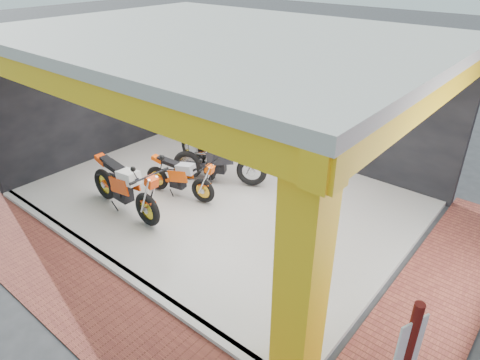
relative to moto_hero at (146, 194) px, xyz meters
The scene contains 16 objects.
ground 0.93m from the moto_hero, 26.89° to the right, with size 80.00×80.00×0.00m, color #2D2D30.
showroom_floor 2.00m from the moto_hero, 78.14° to the left, with size 8.00×6.00×0.10m, color silver.
showroom_ceiling 3.33m from the moto_hero, 78.14° to the left, with size 8.40×6.40×0.20m, color beige.
back_wall 5.01m from the moto_hero, 85.58° to the left, with size 8.20×0.20×3.50m, color black.
left_wall 4.24m from the moto_hero, 154.09° to the left, with size 0.20×6.20×3.50m, color black.
corner_column 4.34m from the moto_hero, 12.86° to the right, with size 0.50×0.50×3.50m, color yellow.
header_beam_front 2.77m from the moto_hero, 72.34° to the right, with size 8.40×0.30×0.40m, color yellow.
header_beam_right 5.34m from the moto_hero, 22.43° to the left, with size 0.30×6.40×0.40m, color yellow.
floor_kerb 1.49m from the moto_hero, 72.61° to the right, with size 8.00×0.20×0.10m, color silver.
paver_front 2.19m from the moto_hero, 79.21° to the right, with size 9.00×1.40×0.03m, color brown.
paver_right 5.55m from the moto_hero, 19.24° to the left, with size 1.40×7.00×0.03m, color brown.
moto_hero is the anchor object (origin of this frame).
moto_row_a 1.37m from the moto_hero, 80.02° to the left, with size 1.92×0.71×1.17m, color #EE4F0A, non-canonical shape.
moto_row_b 2.68m from the moto_hero, 77.61° to the left, with size 2.42×0.90×1.48m, color black, non-canonical shape.
moto_row_c 2.24m from the moto_hero, 100.25° to the left, with size 2.14×0.79×1.31m, color #AFB1B7, non-canonical shape.
moto_row_d 3.97m from the moto_hero, 103.22° to the left, with size 1.90×0.71×1.16m, color red, non-canonical shape.
Camera 1 is at (5.65, -4.19, 5.04)m, focal length 32.00 mm.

